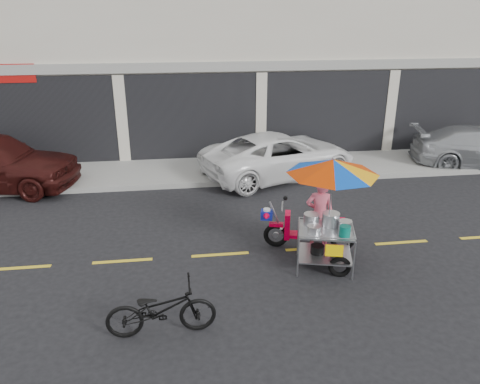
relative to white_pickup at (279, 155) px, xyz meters
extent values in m
plane|color=black|center=(-0.27, -4.70, -0.67)|extent=(90.00, 90.00, 0.00)
cube|color=gray|center=(-0.27, 0.80, -0.59)|extent=(45.00, 3.00, 0.15)
cube|color=beige|center=(-0.27, 5.80, 3.33)|extent=(36.00, 8.00, 8.00)
cube|color=black|center=(-0.27, 1.77, 0.78)|extent=(35.28, 0.06, 2.90)
cube|color=gray|center=(-0.27, 1.75, 2.43)|extent=(36.00, 0.12, 0.30)
cube|color=gold|center=(-0.27, -4.70, -0.66)|extent=(42.00, 0.10, 0.01)
imported|color=white|center=(0.00, 0.00, 0.00)|extent=(5.26, 3.73, 1.33)
imported|color=black|center=(-3.41, -7.10, -0.22)|extent=(1.73, 0.65, 0.90)
torus|color=black|center=(-1.04, -4.48, -0.40)|extent=(0.55, 0.24, 0.54)
torus|color=black|center=(0.33, -4.84, -0.40)|extent=(0.55, 0.24, 0.54)
cylinder|color=#9EA0A5|center=(-1.04, -4.48, -0.40)|extent=(0.14, 0.09, 0.13)
cylinder|color=#9EA0A5|center=(0.33, -4.84, -0.40)|extent=(0.14, 0.09, 0.13)
cube|color=red|center=(-1.04, -4.48, -0.15)|extent=(0.32, 0.19, 0.08)
cylinder|color=#9EA0A5|center=(-1.04, -4.48, -0.01)|extent=(0.34, 0.13, 0.76)
cube|color=red|center=(-0.81, -4.54, -0.15)|extent=(0.19, 0.34, 0.57)
cube|color=red|center=(-0.40, -4.65, -0.36)|extent=(0.80, 0.45, 0.08)
cube|color=red|center=(0.01, -4.76, -0.15)|extent=(0.75, 0.42, 0.38)
cube|color=black|center=(-0.08, -4.73, 0.07)|extent=(0.65, 0.37, 0.09)
cylinder|color=#9EA0A5|center=(-0.93, -4.51, 0.28)|extent=(0.16, 0.51, 0.03)
sphere|color=black|center=(-0.83, -4.34, 0.39)|extent=(0.09, 0.09, 0.09)
cylinder|color=white|center=(-0.93, -4.51, -0.21)|extent=(0.14, 0.14, 0.05)
cube|color=navy|center=(-1.24, -4.43, 0.07)|extent=(0.29, 0.26, 0.19)
cylinder|color=white|center=(-1.24, -4.43, 0.18)|extent=(0.18, 0.18, 0.05)
cone|color=red|center=(-1.28, -4.59, 0.09)|extent=(0.22, 0.24, 0.17)
torus|color=black|center=(-0.08, -5.85, -0.46)|extent=(0.44, 0.20, 0.43)
cylinder|color=#9EA0A5|center=(-0.88, -5.74, -0.26)|extent=(0.04, 0.04, 0.80)
cylinder|color=#9EA0A5|center=(-0.67, -4.92, -0.26)|extent=(0.04, 0.04, 0.80)
cylinder|color=#9EA0A5|center=(0.12, -6.00, -0.26)|extent=(0.04, 0.04, 0.80)
cylinder|color=#9EA0A5|center=(0.33, -5.18, -0.26)|extent=(0.04, 0.04, 0.80)
cube|color=#9EA0A5|center=(-0.27, -5.46, -0.38)|extent=(1.22, 1.08, 0.03)
cube|color=#9EA0A5|center=(-0.27, -5.46, 0.14)|extent=(1.22, 1.08, 0.04)
cylinder|color=#9EA0A5|center=(-0.38, -5.87, 0.19)|extent=(1.01, 0.28, 0.02)
cylinder|color=#9EA0A5|center=(-0.17, -5.05, 0.19)|extent=(1.01, 0.28, 0.02)
cylinder|color=#9EA0A5|center=(-0.77, -5.33, 0.19)|extent=(0.24, 0.83, 0.02)
cylinder|color=#9EA0A5|center=(0.23, -5.59, 0.19)|extent=(0.24, 0.83, 0.02)
cylinder|color=#9EA0A5|center=(-0.17, -5.05, -0.38)|extent=(0.21, 0.69, 0.04)
cylinder|color=#9EA0A5|center=(-0.17, -5.05, 0.09)|extent=(0.21, 0.69, 0.04)
cube|color=#FCD200|center=(-0.25, -5.94, -0.05)|extent=(0.32, 0.10, 0.24)
cylinder|color=#B7B7BC|center=(-0.50, -5.21, 0.26)|extent=(0.37, 0.37, 0.21)
cylinder|color=#B7B7BC|center=(-0.13, -5.29, 0.28)|extent=(0.41, 0.41, 0.24)
cylinder|color=#B7B7BC|center=(0.08, -5.51, 0.24)|extent=(0.31, 0.31, 0.16)
cylinder|color=#B7B7BC|center=(-0.54, -5.57, 0.22)|extent=(0.32, 0.32, 0.13)
cylinder|color=#076656|center=(-0.01, -5.77, 0.26)|extent=(0.25, 0.25, 0.21)
cylinder|color=black|center=(-0.41, -5.43, -0.28)|extent=(0.32, 0.32, 0.17)
cylinder|color=black|center=(-0.05, -5.52, -0.29)|extent=(0.28, 0.28, 0.15)
cylinder|color=#9EA0A5|center=(-0.20, -5.38, 0.84)|extent=(0.03, 0.03, 1.41)
sphere|color=#9EA0A5|center=(-0.20, -5.38, 1.57)|extent=(0.06, 0.06, 0.06)
imported|color=#DD586F|center=(-0.17, -4.71, 0.13)|extent=(0.66, 0.52, 1.60)
camera|label=1|loc=(-3.02, -13.29, 4.13)|focal=35.00mm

